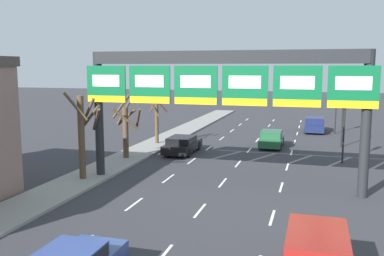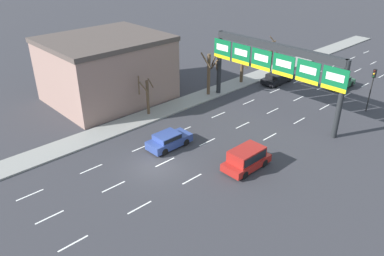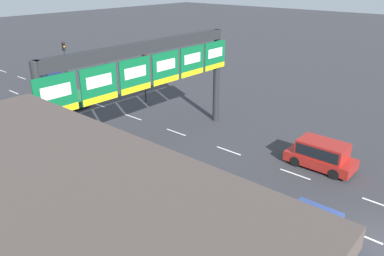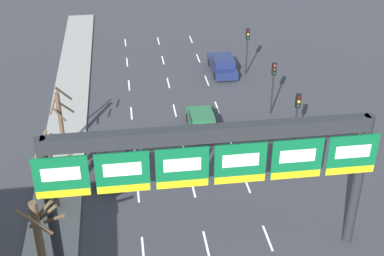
{
  "view_description": "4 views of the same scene",
  "coord_description": "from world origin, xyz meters",
  "px_view_note": "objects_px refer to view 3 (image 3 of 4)",
  "views": [
    {
      "loc": [
        4.94,
        -7.36,
        6.59
      ],
      "look_at": [
        -1.79,
        15.83,
        3.12
      ],
      "focal_mm": 40.0,
      "sensor_mm": 36.0,
      "label": 1
    },
    {
      "loc": [
        20.77,
        -15.4,
        16.78
      ],
      "look_at": [
        -0.28,
        4.34,
        1.93
      ],
      "focal_mm": 35.0,
      "sensor_mm": 36.0,
      "label": 2
    },
    {
      "loc": [
        -16.03,
        -2.37,
        11.39
      ],
      "look_at": [
        1.86,
        13.12,
        1.59
      ],
      "focal_mm": 35.0,
      "sensor_mm": 36.0,
      "label": 3
    },
    {
      "loc": [
        -3.64,
        -4.85,
        19.15
      ],
      "look_at": [
        -0.24,
        19.66,
        4.93
      ],
      "focal_mm": 50.0,
      "sensor_mm": 36.0,
      "label": 4
    }
  ],
  "objects_px": {
    "traffic_light_near_gantry": "(106,62)",
    "traffic_light_far_end": "(144,67)",
    "sign_gantry": "(148,68)",
    "tree_bare_closest": "(51,154)",
    "car_green": "(70,98)",
    "car_navy": "(49,73)",
    "traffic_light_mid_block": "(64,53)",
    "suv_red": "(322,153)",
    "car_blue": "(310,223)",
    "car_black": "(27,130)",
    "tree_bare_third": "(165,243)"
  },
  "relations": [
    {
      "from": "tree_bare_closest",
      "to": "car_green",
      "type": "bearing_deg",
      "value": 55.33
    },
    {
      "from": "car_green",
      "to": "traffic_light_far_end",
      "type": "relative_size",
      "value": 0.86
    },
    {
      "from": "tree_bare_third",
      "to": "traffic_light_near_gantry",
      "type": "bearing_deg",
      "value": 57.11
    },
    {
      "from": "car_green",
      "to": "car_navy",
      "type": "bearing_deg",
      "value": 70.93
    },
    {
      "from": "traffic_light_near_gantry",
      "to": "tree_bare_third",
      "type": "xyz_separation_m",
      "value": [
        -15.46,
        -23.92,
        -0.67
      ]
    },
    {
      "from": "suv_red",
      "to": "traffic_light_mid_block",
      "type": "height_order",
      "value": "traffic_light_mid_block"
    },
    {
      "from": "sign_gantry",
      "to": "car_green",
      "type": "xyz_separation_m",
      "value": [
        1.57,
        12.57,
        -5.02
      ]
    },
    {
      "from": "traffic_light_far_end",
      "to": "traffic_light_near_gantry",
      "type": "bearing_deg",
      "value": 87.79
    },
    {
      "from": "car_blue",
      "to": "tree_bare_third",
      "type": "height_order",
      "value": "tree_bare_third"
    },
    {
      "from": "car_blue",
      "to": "suv_red",
      "type": "bearing_deg",
      "value": 19.21
    },
    {
      "from": "traffic_light_far_end",
      "to": "tree_bare_third",
      "type": "relative_size",
      "value": 1.14
    },
    {
      "from": "suv_red",
      "to": "car_blue",
      "type": "bearing_deg",
      "value": -160.79
    },
    {
      "from": "traffic_light_near_gantry",
      "to": "tree_bare_third",
      "type": "distance_m",
      "value": 28.49
    },
    {
      "from": "sign_gantry",
      "to": "car_blue",
      "type": "height_order",
      "value": "sign_gantry"
    },
    {
      "from": "traffic_light_near_gantry",
      "to": "traffic_light_far_end",
      "type": "height_order",
      "value": "traffic_light_far_end"
    },
    {
      "from": "car_navy",
      "to": "car_blue",
      "type": "height_order",
      "value": "car_navy"
    },
    {
      "from": "traffic_light_mid_block",
      "to": "tree_bare_third",
      "type": "height_order",
      "value": "tree_bare_third"
    },
    {
      "from": "suv_red",
      "to": "traffic_light_far_end",
      "type": "relative_size",
      "value": 0.89
    },
    {
      "from": "tree_bare_third",
      "to": "tree_bare_closest",
      "type": "bearing_deg",
      "value": 86.63
    },
    {
      "from": "suv_red",
      "to": "tree_bare_closest",
      "type": "xyz_separation_m",
      "value": [
        -13.0,
        8.98,
        1.92
      ]
    },
    {
      "from": "traffic_light_near_gantry",
      "to": "car_navy",
      "type": "bearing_deg",
      "value": 105.28
    },
    {
      "from": "traffic_light_far_end",
      "to": "tree_bare_third",
      "type": "height_order",
      "value": "traffic_light_far_end"
    },
    {
      "from": "traffic_light_near_gantry",
      "to": "tree_bare_closest",
      "type": "height_order",
      "value": "tree_bare_closest"
    },
    {
      "from": "suv_red",
      "to": "sign_gantry",
      "type": "bearing_deg",
      "value": 117.23
    },
    {
      "from": "car_green",
      "to": "traffic_light_mid_block",
      "type": "height_order",
      "value": "traffic_light_mid_block"
    },
    {
      "from": "car_black",
      "to": "suv_red",
      "type": "relative_size",
      "value": 1.12
    },
    {
      "from": "car_navy",
      "to": "car_green",
      "type": "relative_size",
      "value": 1.18
    },
    {
      "from": "sign_gantry",
      "to": "traffic_light_near_gantry",
      "type": "height_order",
      "value": "sign_gantry"
    },
    {
      "from": "sign_gantry",
      "to": "suv_red",
      "type": "distance_m",
      "value": 12.24
    },
    {
      "from": "car_navy",
      "to": "car_green",
      "type": "xyz_separation_m",
      "value": [
        -3.35,
        -9.69,
        -0.06
      ]
    },
    {
      "from": "sign_gantry",
      "to": "car_blue",
      "type": "xyz_separation_m",
      "value": [
        -1.71,
        -12.4,
        -5.02
      ]
    },
    {
      "from": "car_navy",
      "to": "car_black",
      "type": "bearing_deg",
      "value": -124.67
    },
    {
      "from": "car_black",
      "to": "suv_red",
      "type": "xyz_separation_m",
      "value": [
        9.95,
        -18.24,
        0.27
      ]
    },
    {
      "from": "car_green",
      "to": "tree_bare_closest",
      "type": "distance_m",
      "value": 16.68
    },
    {
      "from": "car_black",
      "to": "traffic_light_near_gantry",
      "type": "relative_size",
      "value": 1.13
    },
    {
      "from": "sign_gantry",
      "to": "tree_bare_closest",
      "type": "distance_m",
      "value": 8.42
    },
    {
      "from": "suv_red",
      "to": "traffic_light_far_end",
      "type": "distance_m",
      "value": 18.29
    },
    {
      "from": "suv_red",
      "to": "car_green",
      "type": "relative_size",
      "value": 1.03
    },
    {
      "from": "traffic_light_near_gantry",
      "to": "traffic_light_mid_block",
      "type": "relative_size",
      "value": 1.0
    },
    {
      "from": "car_green",
      "to": "traffic_light_mid_block",
      "type": "bearing_deg",
      "value": 59.62
    },
    {
      "from": "car_black",
      "to": "car_blue",
      "type": "relative_size",
      "value": 1.13
    },
    {
      "from": "car_navy",
      "to": "traffic_light_near_gantry",
      "type": "distance_m",
      "value": 8.59
    },
    {
      "from": "traffic_light_far_end",
      "to": "traffic_light_mid_block",
      "type": "bearing_deg",
      "value": 89.91
    },
    {
      "from": "car_black",
      "to": "tree_bare_third",
      "type": "distance_m",
      "value": 18.33
    },
    {
      "from": "tree_bare_third",
      "to": "suv_red",
      "type": "bearing_deg",
      "value": -1.42
    },
    {
      "from": "car_navy",
      "to": "car_black",
      "type": "distance_m",
      "value": 17.07
    },
    {
      "from": "car_black",
      "to": "car_blue",
      "type": "distance_m",
      "value": 20.86
    },
    {
      "from": "suv_red",
      "to": "traffic_light_mid_block",
      "type": "relative_size",
      "value": 1.01
    },
    {
      "from": "car_navy",
      "to": "car_blue",
      "type": "distance_m",
      "value": 35.3
    },
    {
      "from": "traffic_light_near_gantry",
      "to": "suv_red",
      "type": "bearing_deg",
      "value": -94.62
    }
  ]
}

